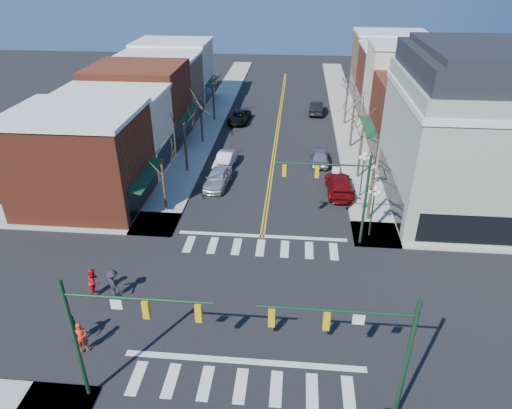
% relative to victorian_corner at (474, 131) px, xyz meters
% --- Properties ---
extents(ground, '(160.00, 160.00, 0.00)m').
position_rel_victorian_corner_xyz_m(ground, '(-16.50, -14.50, -6.66)').
color(ground, black).
rests_on(ground, ground).
extents(sidewalk_left, '(3.50, 70.00, 0.15)m').
position_rel_victorian_corner_xyz_m(sidewalk_left, '(-25.25, 5.50, -6.58)').
color(sidewalk_left, '#9E9B93').
rests_on(sidewalk_left, ground).
extents(sidewalk_right, '(3.50, 70.00, 0.15)m').
position_rel_victorian_corner_xyz_m(sidewalk_right, '(-7.75, 5.50, -6.58)').
color(sidewalk_right, '#9E9B93').
rests_on(sidewalk_right, ground).
extents(bldg_left_brick_a, '(10.00, 8.50, 8.00)m').
position_rel_victorian_corner_xyz_m(bldg_left_brick_a, '(-32.00, -2.75, -2.66)').
color(bldg_left_brick_a, maroon).
rests_on(bldg_left_brick_a, ground).
extents(bldg_left_stucco_a, '(10.00, 7.00, 7.50)m').
position_rel_victorian_corner_xyz_m(bldg_left_stucco_a, '(-32.00, 5.00, -2.91)').
color(bldg_left_stucco_a, beige).
rests_on(bldg_left_stucco_a, ground).
extents(bldg_left_brick_b, '(10.00, 9.00, 8.50)m').
position_rel_victorian_corner_xyz_m(bldg_left_brick_b, '(-32.00, 13.00, -2.41)').
color(bldg_left_brick_b, maroon).
rests_on(bldg_left_brick_b, ground).
extents(bldg_left_tan, '(10.00, 7.50, 7.80)m').
position_rel_victorian_corner_xyz_m(bldg_left_tan, '(-32.00, 21.25, -2.76)').
color(bldg_left_tan, '#8D6F4D').
rests_on(bldg_left_tan, ground).
extents(bldg_left_stucco_b, '(10.00, 8.00, 8.20)m').
position_rel_victorian_corner_xyz_m(bldg_left_stucco_b, '(-32.00, 29.00, -2.56)').
color(bldg_left_stucco_b, beige).
rests_on(bldg_left_stucco_b, ground).
extents(bldg_right_brick_a, '(10.00, 8.50, 8.00)m').
position_rel_victorian_corner_xyz_m(bldg_right_brick_a, '(-1.00, 11.25, -2.66)').
color(bldg_right_brick_a, maroon).
rests_on(bldg_right_brick_a, ground).
extents(bldg_right_stucco, '(10.00, 7.00, 10.00)m').
position_rel_victorian_corner_xyz_m(bldg_right_stucco, '(-1.00, 19.00, -1.66)').
color(bldg_right_stucco, beige).
rests_on(bldg_right_stucco, ground).
extents(bldg_right_brick_b, '(10.00, 8.00, 8.50)m').
position_rel_victorian_corner_xyz_m(bldg_right_brick_b, '(-1.00, 26.50, -2.41)').
color(bldg_right_brick_b, maroon).
rests_on(bldg_right_brick_b, ground).
extents(bldg_right_tan, '(10.00, 8.00, 9.00)m').
position_rel_victorian_corner_xyz_m(bldg_right_tan, '(-1.00, 34.50, -2.16)').
color(bldg_right_tan, '#8D6F4D').
rests_on(bldg_right_tan, ground).
extents(victorian_corner, '(12.25, 14.25, 13.30)m').
position_rel_victorian_corner_xyz_m(victorian_corner, '(0.00, 0.00, 0.00)').
color(victorian_corner, '#95A18C').
rests_on(victorian_corner, ground).
extents(traffic_mast_near_left, '(6.60, 0.28, 7.20)m').
position_rel_victorian_corner_xyz_m(traffic_mast_near_left, '(-22.05, -21.90, -1.95)').
color(traffic_mast_near_left, '#14331E').
rests_on(traffic_mast_near_left, ground).
extents(traffic_mast_near_right, '(6.60, 0.28, 7.20)m').
position_rel_victorian_corner_xyz_m(traffic_mast_near_right, '(-10.95, -21.90, -1.95)').
color(traffic_mast_near_right, '#14331E').
rests_on(traffic_mast_near_right, ground).
extents(traffic_mast_far_right, '(6.60, 0.28, 7.20)m').
position_rel_victorian_corner_xyz_m(traffic_mast_far_right, '(-10.95, -7.10, -1.95)').
color(traffic_mast_far_right, '#14331E').
rests_on(traffic_mast_far_right, ground).
extents(lamppost_corner, '(0.36, 0.36, 4.33)m').
position_rel_victorian_corner_xyz_m(lamppost_corner, '(-8.30, -6.00, -3.70)').
color(lamppost_corner, '#14331E').
rests_on(lamppost_corner, ground).
extents(lamppost_midblock, '(0.36, 0.36, 4.33)m').
position_rel_victorian_corner_xyz_m(lamppost_midblock, '(-8.30, 0.50, -3.70)').
color(lamppost_midblock, '#14331E').
rests_on(lamppost_midblock, ground).
extents(tree_left_a, '(0.24, 0.24, 4.76)m').
position_rel_victorian_corner_xyz_m(tree_left_a, '(-24.90, -3.50, -4.28)').
color(tree_left_a, '#382B21').
rests_on(tree_left_a, ground).
extents(tree_left_b, '(0.24, 0.24, 5.04)m').
position_rel_victorian_corner_xyz_m(tree_left_b, '(-24.90, 4.50, -4.14)').
color(tree_left_b, '#382B21').
rests_on(tree_left_b, ground).
extents(tree_left_c, '(0.24, 0.24, 4.55)m').
position_rel_victorian_corner_xyz_m(tree_left_c, '(-24.90, 12.50, -4.38)').
color(tree_left_c, '#382B21').
rests_on(tree_left_c, ground).
extents(tree_left_d, '(0.24, 0.24, 4.90)m').
position_rel_victorian_corner_xyz_m(tree_left_d, '(-24.90, 20.50, -4.21)').
color(tree_left_d, '#382B21').
rests_on(tree_left_d, ground).
extents(tree_right_a, '(0.24, 0.24, 4.62)m').
position_rel_victorian_corner_xyz_m(tree_right_a, '(-8.10, -3.50, -4.35)').
color(tree_right_a, '#382B21').
rests_on(tree_right_a, ground).
extents(tree_right_b, '(0.24, 0.24, 5.18)m').
position_rel_victorian_corner_xyz_m(tree_right_b, '(-8.10, 4.50, -4.07)').
color(tree_right_b, '#382B21').
rests_on(tree_right_b, ground).
extents(tree_right_c, '(0.24, 0.24, 4.83)m').
position_rel_victorian_corner_xyz_m(tree_right_c, '(-8.10, 12.50, -4.24)').
color(tree_right_c, '#382B21').
rests_on(tree_right_c, ground).
extents(tree_right_d, '(0.24, 0.24, 4.97)m').
position_rel_victorian_corner_xyz_m(tree_right_d, '(-8.10, 20.50, -4.17)').
color(tree_right_d, '#382B21').
rests_on(tree_right_d, ground).
extents(car_left_near, '(2.40, 5.02, 1.66)m').
position_rel_victorian_corner_xyz_m(car_left_near, '(-21.32, 1.60, -5.83)').
color(car_left_near, silver).
rests_on(car_left_near, ground).
extents(car_left_mid, '(2.03, 4.58, 1.46)m').
position_rel_victorian_corner_xyz_m(car_left_mid, '(-21.30, 6.06, -5.93)').
color(car_left_mid, silver).
rests_on(car_left_mid, ground).
extents(car_left_far, '(2.73, 5.28, 1.42)m').
position_rel_victorian_corner_xyz_m(car_left_far, '(-21.56, 20.08, -5.95)').
color(car_left_far, black).
rests_on(car_left_far, ground).
extents(car_right_near, '(2.52, 5.75, 1.64)m').
position_rel_victorian_corner_xyz_m(car_right_near, '(-10.10, 1.24, -5.83)').
color(car_right_near, maroon).
rests_on(car_right_near, ground).
extents(car_right_mid, '(1.92, 4.62, 1.56)m').
position_rel_victorian_corner_xyz_m(car_right_mid, '(-11.70, 7.79, -5.87)').
color(car_right_mid, '#A4A4A8').
rests_on(car_right_mid, ground).
extents(car_right_far, '(2.16, 5.11, 1.64)m').
position_rel_victorian_corner_xyz_m(car_right_far, '(-11.54, 24.65, -5.84)').
color(car_right_far, black).
rests_on(car_right_far, ground).
extents(pedestrian_red_a, '(0.81, 0.70, 1.87)m').
position_rel_victorian_corner_xyz_m(pedestrian_red_a, '(-25.28, -19.25, -5.57)').
color(pedestrian_red_a, red).
rests_on(pedestrian_red_a, sidewalk_left).
extents(pedestrian_red_b, '(0.79, 0.98, 1.93)m').
position_rel_victorian_corner_xyz_m(pedestrian_red_b, '(-26.50, -14.60, -5.54)').
color(pedestrian_red_b, red).
rests_on(pedestrian_red_b, sidewalk_left).
extents(pedestrian_dark_a, '(1.05, 1.13, 1.86)m').
position_rel_victorian_corner_xyz_m(pedestrian_dark_a, '(-26.05, -18.58, -5.58)').
color(pedestrian_dark_a, black).
rests_on(pedestrian_dark_a, sidewalk_left).
extents(pedestrian_dark_b, '(1.37, 1.37, 1.91)m').
position_rel_victorian_corner_xyz_m(pedestrian_dark_b, '(-25.22, -14.64, -5.55)').
color(pedestrian_dark_b, black).
rests_on(pedestrian_dark_b, sidewalk_left).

